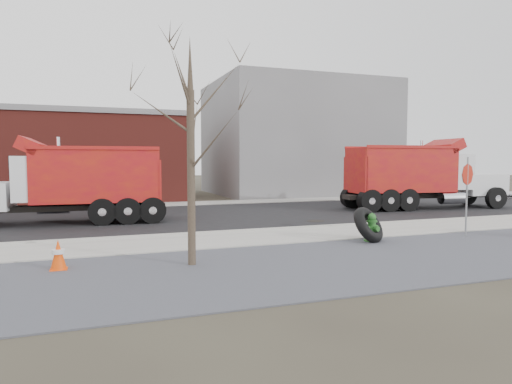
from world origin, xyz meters
name	(u,v)px	position (x,y,z in m)	size (l,w,h in m)	color
ground	(277,239)	(0.00, 0.00, 0.00)	(120.00, 120.00, 0.00)	#383328
gravel_verge	(334,263)	(0.00, -3.50, 0.01)	(60.00, 5.00, 0.03)	slate
sidewalk	(274,237)	(0.00, 0.25, 0.03)	(60.00, 2.50, 0.06)	#9E9B93
curb	(259,230)	(0.00, 1.55, 0.06)	(60.00, 0.15, 0.11)	#9E9B93
road	(222,216)	(0.00, 6.30, 0.01)	(60.00, 9.40, 0.02)	black
far_sidewalk	(194,203)	(0.00, 12.00, 0.03)	(60.00, 2.00, 0.06)	#9E9B93
building_grey	(296,139)	(9.00, 18.00, 4.00)	(12.00, 10.00, 8.00)	gray
building_brick	(5,156)	(-10.00, 17.00, 2.65)	(20.20, 8.20, 5.30)	maroon
bare_tree	(191,122)	(-3.20, -2.60, 3.30)	(3.20, 3.20, 5.20)	#382D23
fire_hydrant	(372,229)	(2.47, -1.41, 0.40)	(0.49, 0.48, 0.87)	#2E732C
truck_tire	(368,225)	(2.36, -1.39, 0.51)	(1.46, 1.38, 1.15)	black
stop_sign	(467,182)	(5.71, -1.74, 1.74)	(0.66, 0.25, 2.53)	gray
traffic_cone_near	(58,255)	(-6.06, -2.06, 0.35)	(0.36, 0.36, 0.69)	#FA4607
dump_truck_red_a	(420,174)	(10.09, 5.74, 1.75)	(8.60, 3.16, 3.44)	black
dump_truck_red_b	(72,181)	(-6.03, 5.89, 1.65)	(7.71, 2.60, 3.24)	black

